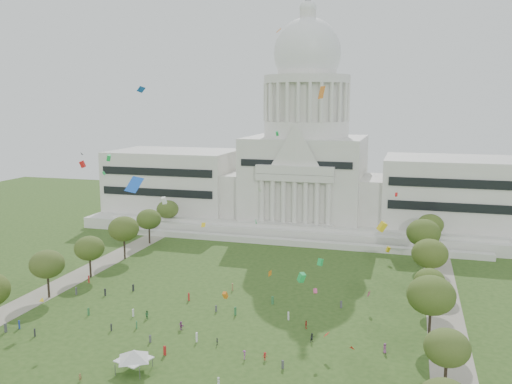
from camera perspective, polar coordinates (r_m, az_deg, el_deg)
name	(u,v)px	position (r m, az deg, el deg)	size (l,w,h in m)	color
ground	(191,351)	(109.59, -6.82, -16.31)	(400.00, 400.00, 0.00)	#2B4A18
capitol	(305,168)	(209.49, 5.22, 2.50)	(160.00, 64.50, 91.30)	silver
path_left	(70,280)	(156.25, -19.00, -8.77)	(8.00, 160.00, 0.04)	gray
path_right	(445,319)	(129.96, 19.31, -12.54)	(8.00, 160.00, 0.04)	gray
row_tree_r_1	(447,348)	(97.68, 19.48, -15.20)	(7.58, 7.58, 10.78)	black
row_tree_l_2	(47,264)	(142.37, -21.14, -7.10)	(8.42, 8.42, 11.97)	black
row_tree_r_2	(431,295)	(114.63, 17.96, -10.31)	(9.55, 9.55, 13.58)	black
row_tree_l_3	(89,248)	(154.91, -17.14, -5.67)	(8.12, 8.12, 11.55)	black
row_tree_r_3	(429,281)	(131.60, 17.80, -8.90)	(7.01, 7.01, 9.98)	black
row_tree_l_4	(124,229)	(169.87, -13.75, -3.79)	(9.29, 9.29, 13.21)	black
row_tree_r_4	(430,254)	(145.89, 17.83, -6.20)	(9.19, 9.19, 13.06)	black
row_tree_l_5	(149,219)	(186.51, -11.21, -2.83)	(8.33, 8.33, 11.85)	black
row_tree_r_5	(423,233)	(165.23, 17.21, -4.13)	(9.82, 9.82, 13.96)	black
row_tree_l_6	(168,209)	(203.15, -9.29, -1.81)	(8.19, 8.19, 11.64)	black
row_tree_r_6	(430,225)	(183.11, 17.88, -3.31)	(8.42, 8.42, 11.97)	black
event_tent	(134,355)	(102.89, -12.75, -16.35)	(8.99, 8.99, 4.04)	#4C4C4C
person_0	(385,348)	(110.64, 13.41, -15.69)	(0.95, 0.62, 1.95)	#994C8C
person_2	(312,338)	(112.76, 5.94, -15.00)	(0.91, 0.56, 1.87)	#26262B
person_3	(244,355)	(105.61, -1.24, -16.76)	(1.12, 0.58, 1.74)	#994C8C
person_4	(217,341)	(111.27, -4.12, -15.42)	(0.89, 0.49, 1.52)	#4C4C51
person_5	(181,326)	(118.63, -7.90, -13.75)	(1.75, 0.69, 1.88)	#994C8C
person_6	(218,382)	(97.10, -3.97, -19.30)	(0.81, 0.53, 1.65)	silver
person_7	(80,377)	(103.00, -18.03, -18.05)	(0.54, 0.39, 1.48)	olive
person_8	(147,315)	(125.43, -11.40, -12.53)	(0.93, 0.57, 1.91)	#33723F
person_9	(265,356)	(105.31, 0.94, -16.89)	(1.00, 0.52, 1.55)	#B21E1E
person_10	(306,325)	(118.66, 5.30, -13.72)	(1.05, 0.57, 1.79)	#B21E1E
distant_crowd	(159,311)	(127.17, -10.15, -12.20)	(67.46, 38.00, 1.94)	#4C4C51
kite_swarm	(194,220)	(108.33, -6.55, -2.93)	(86.24, 107.22, 66.57)	red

